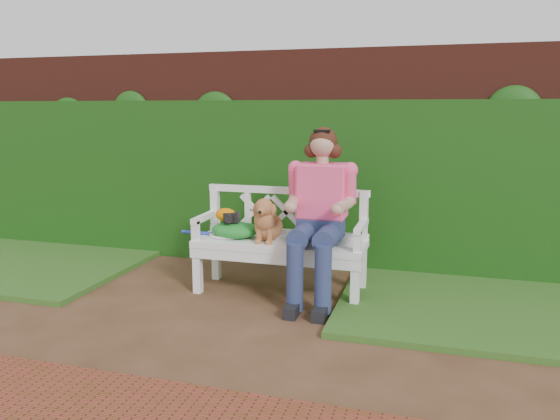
# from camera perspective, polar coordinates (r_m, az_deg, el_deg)

# --- Properties ---
(ground) EXTENTS (60.00, 60.00, 0.00)m
(ground) POSITION_cam_1_polar(r_m,az_deg,el_deg) (4.43, -9.71, -11.02)
(ground) COLOR #442B19
(brick_wall) EXTENTS (10.00, 0.30, 2.20)m
(brick_wall) POSITION_cam_1_polar(r_m,az_deg,el_deg) (5.91, -1.95, 5.52)
(brick_wall) COLOR #5A231A
(brick_wall) RESTS_ON ground
(ivy_hedge) EXTENTS (10.00, 0.18, 1.70)m
(ivy_hedge) POSITION_cam_1_polar(r_m,az_deg,el_deg) (5.73, -2.62, 2.84)
(ivy_hedge) COLOR #1D500F
(ivy_hedge) RESTS_ON ground
(grass_left) EXTENTS (2.60, 2.00, 0.05)m
(grass_left) POSITION_cam_1_polar(r_m,az_deg,el_deg) (6.45, -25.66, -4.80)
(grass_left) COLOR #1D4613
(grass_left) RESTS_ON ground
(grass_right) EXTENTS (2.60, 2.00, 0.05)m
(grass_right) POSITION_cam_1_polar(r_m,az_deg,el_deg) (4.89, 22.19, -9.27)
(grass_right) COLOR #1D4613
(grass_right) RESTS_ON ground
(garden_bench) EXTENTS (1.58, 0.61, 0.48)m
(garden_bench) POSITION_cam_1_polar(r_m,az_deg,el_deg) (4.86, -0.00, -5.92)
(garden_bench) COLOR white
(garden_bench) RESTS_ON ground
(seated_woman) EXTENTS (0.87, 0.99, 1.48)m
(seated_woman) POSITION_cam_1_polar(r_m,az_deg,el_deg) (4.63, 4.27, -0.43)
(seated_woman) COLOR #DB3956
(seated_woman) RESTS_ON ground
(dog) EXTENTS (0.27, 0.36, 0.40)m
(dog) POSITION_cam_1_polar(r_m,az_deg,el_deg) (4.73, -1.32, -0.91)
(dog) COLOR olive
(dog) RESTS_ON garden_bench
(tennis_racket) EXTENTS (0.70, 0.43, 0.03)m
(tennis_racket) POSITION_cam_1_polar(r_m,az_deg,el_deg) (4.96, -5.83, -2.57)
(tennis_racket) COLOR silver
(tennis_racket) RESTS_ON garden_bench
(green_bag) EXTENTS (0.43, 0.34, 0.14)m
(green_bag) POSITION_cam_1_polar(r_m,az_deg,el_deg) (4.90, -4.77, -2.06)
(green_bag) COLOR #2E7B2E
(green_bag) RESTS_ON garden_bench
(camera_item) EXTENTS (0.14, 0.12, 0.09)m
(camera_item) POSITION_cam_1_polar(r_m,az_deg,el_deg) (4.87, -5.06, -0.75)
(camera_item) COLOR black
(camera_item) RESTS_ON green_bag
(baseball_glove) EXTENTS (0.23, 0.20, 0.12)m
(baseball_glove) POSITION_cam_1_polar(r_m,az_deg,el_deg) (4.90, -5.69, -0.49)
(baseball_glove) COLOR orange
(baseball_glove) RESTS_ON green_bag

